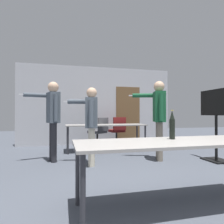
% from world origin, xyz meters
% --- Properties ---
extents(back_wall, '(5.42, 0.12, 2.73)m').
position_xyz_m(back_wall, '(0.03, 5.50, 1.35)').
color(back_wall, '#BCBCC1').
rests_on(back_wall, ground_plane).
extents(conference_table_near, '(2.29, 0.77, 0.75)m').
position_xyz_m(conference_table_near, '(0.05, 0.54, 0.69)').
color(conference_table_near, gray).
rests_on(conference_table_near, ground_plane).
extents(conference_table_far, '(2.31, 0.78, 0.75)m').
position_xyz_m(conference_table_far, '(0.01, 4.21, 0.69)').
color(conference_table_far, gray).
rests_on(conference_table_far, ground_plane).
extents(tv_screen, '(0.44, 0.98, 1.62)m').
position_xyz_m(tv_screen, '(2.16, 2.32, 0.99)').
color(tv_screen, black).
rests_on(tv_screen, ground_plane).
extents(person_center_tall, '(0.72, 0.72, 1.61)m').
position_xyz_m(person_center_tall, '(-0.64, 2.62, 0.97)').
color(person_center_tall, beige).
rests_on(person_center_tall, ground_plane).
extents(person_near_casual, '(0.76, 0.77, 1.82)m').
position_xyz_m(person_near_casual, '(0.93, 2.70, 1.11)').
color(person_near_casual, slate).
rests_on(person_near_casual, ground_plane).
extents(person_right_polo, '(0.89, 0.56, 1.78)m').
position_xyz_m(person_right_polo, '(-1.44, 3.13, 1.09)').
color(person_right_polo, '#28282D').
rests_on(person_right_polo, ground_plane).
extents(office_chair_near_pushed, '(0.67, 0.68, 0.94)m').
position_xyz_m(office_chair_near_pushed, '(-0.09, 4.82, 0.45)').
color(office_chair_near_pushed, black).
rests_on(office_chair_near_pushed, ground_plane).
extents(office_chair_far_right, '(0.52, 0.58, 0.95)m').
position_xyz_m(office_chair_far_right, '(0.56, 4.92, 0.45)').
color(office_chair_far_right, black).
rests_on(office_chair_far_right, ground_plane).
extents(beer_bottle, '(0.07, 0.07, 0.36)m').
position_xyz_m(beer_bottle, '(0.09, 0.68, 0.92)').
color(beer_bottle, black).
rests_on(beer_bottle, conference_table_near).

